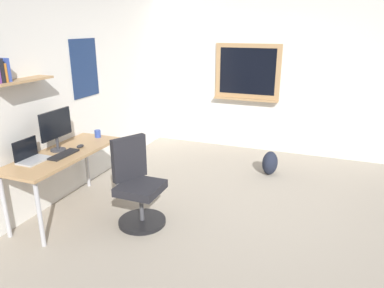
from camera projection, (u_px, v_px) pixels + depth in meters
The scene contains 11 objects.
ground_plane at pixel (257, 219), 4.03m from camera, with size 5.20×5.20×0.00m, color #9E9384.
wall_back at pixel (68, 91), 4.45m from camera, with size 5.00×0.30×2.60m.
wall_right at pixel (290, 76), 5.79m from camera, with size 0.22×5.00×2.60m.
desk at pixel (64, 159), 3.99m from camera, with size 1.44×0.57×0.73m.
office_chair at pixel (137, 188), 3.86m from camera, with size 0.55×0.56×0.95m.
laptop at pixel (31, 156), 3.71m from camera, with size 0.31×0.21×0.23m.
monitor_primary at pixel (56, 127), 3.94m from camera, with size 0.46×0.17×0.46m.
keyboard at pixel (64, 154), 3.87m from camera, with size 0.37×0.13×0.02m, color black.
computer_mouse at pixel (80, 146), 4.12m from camera, with size 0.10×0.06×0.03m, color #262628.
coffee_mug at pixel (98, 134), 4.49m from camera, with size 0.08×0.08×0.09m, color #334CA5.
backpack at pixel (270, 163), 5.20m from camera, with size 0.32×0.22×0.34m, color #1E2333.
Camera 1 is at (-3.58, -0.60, 2.07)m, focal length 33.36 mm.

